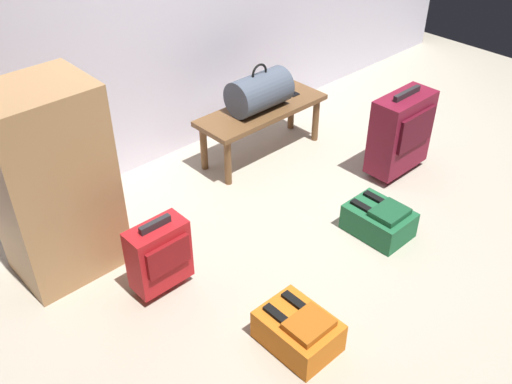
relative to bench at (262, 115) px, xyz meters
name	(u,v)px	position (x,y,z in m)	size (l,w,h in m)	color
ground_plane	(359,232)	(-0.20, -1.08, -0.32)	(6.60, 6.60, 0.00)	#B2A893
bench	(262,115)	(0.00, 0.00, 0.00)	(1.00, 0.36, 0.38)	brown
duffel_bag_slate	(259,92)	(-0.03, 0.00, 0.19)	(0.44, 0.26, 0.34)	#475160
cell_phone	(290,92)	(0.31, 0.03, 0.06)	(0.07, 0.14, 0.01)	black
suitcase_upright_burgundy	(401,132)	(0.53, -0.82, 0.00)	(0.46, 0.24, 0.63)	maroon
suitcase_small_red	(159,255)	(-1.36, -0.65, -0.08)	(0.32, 0.18, 0.46)	red
backpack_orange	(298,330)	(-1.09, -1.42, -0.23)	(0.28, 0.38, 0.21)	orange
backpack_green	(379,220)	(-0.11, -1.16, -0.23)	(0.28, 0.38, 0.21)	#1E6038
side_cabinet	(53,184)	(-1.63, -0.13, 0.23)	(0.56, 0.44, 1.10)	#A87A4C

